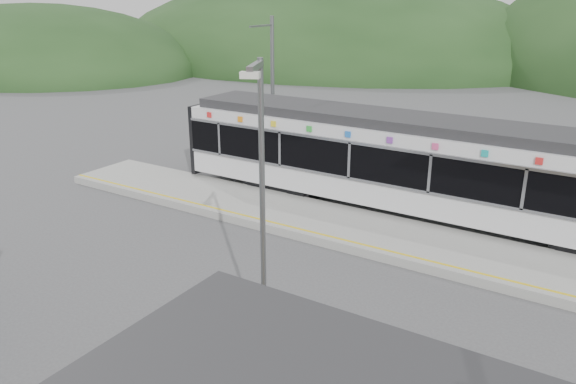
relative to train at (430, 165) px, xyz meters
The scene contains 7 objects.
ground 6.53m from the train, 104.62° to the right, with size 120.00×120.00×0.00m, color #4C4C4F.
hills 5.11m from the train, ahead, with size 146.00×149.00×26.00m.
platform 3.66m from the train, 120.11° to the right, with size 26.00×3.20×0.30m, color #9E9E99.
yellow_line 4.64m from the train, 111.37° to the right, with size 26.00×0.10×0.01m, color yellow.
train is the anchor object (origin of this frame).
catenary_mast_west 9.08m from the train, 163.34° to the left, with size 0.18×1.80×7.00m.
lamp_post 10.42m from the train, 92.15° to the right, with size 0.58×1.23×6.77m.
Camera 1 is at (7.55, -13.23, 7.95)m, focal length 35.00 mm.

